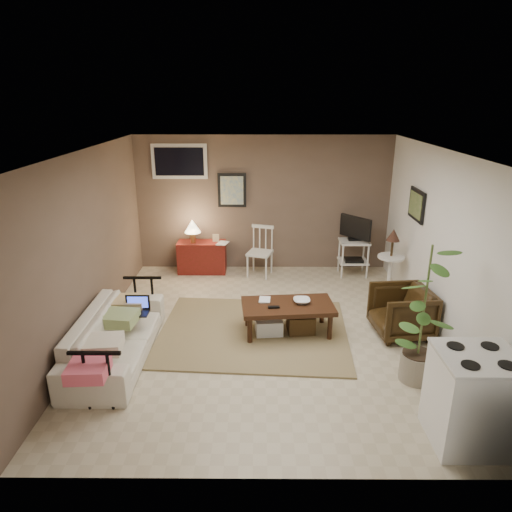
{
  "coord_description": "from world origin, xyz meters",
  "views": [
    {
      "loc": [
        -0.08,
        -5.47,
        3.02
      ],
      "look_at": [
        -0.11,
        0.35,
        0.97
      ],
      "focal_mm": 32.0,
      "sensor_mm": 36.0,
      "label": 1
    }
  ],
  "objects_px": {
    "sofa": "(115,329)",
    "armchair": "(402,310)",
    "potted_plant": "(424,310)",
    "stove": "(472,399)",
    "coffee_table": "(287,316)",
    "tv_stand": "(354,245)",
    "spindle_chair": "(260,253)",
    "side_table": "(391,255)",
    "red_console": "(201,254)"
  },
  "relations": [
    {
      "from": "sofa",
      "to": "armchair",
      "type": "xyz_separation_m",
      "value": [
        3.61,
        0.59,
        -0.03
      ]
    },
    {
      "from": "potted_plant",
      "to": "stove",
      "type": "relative_size",
      "value": 1.79
    },
    {
      "from": "coffee_table",
      "to": "tv_stand",
      "type": "height_order",
      "value": "tv_stand"
    },
    {
      "from": "spindle_chair",
      "to": "potted_plant",
      "type": "relative_size",
      "value": 0.54
    },
    {
      "from": "side_table",
      "to": "potted_plant",
      "type": "distance_m",
      "value": 2.33
    },
    {
      "from": "tv_stand",
      "to": "armchair",
      "type": "xyz_separation_m",
      "value": [
        0.22,
        -2.15,
        -0.2
      ]
    },
    {
      "from": "spindle_chair",
      "to": "potted_plant",
      "type": "xyz_separation_m",
      "value": [
        1.74,
        -3.17,
        0.45
      ]
    },
    {
      "from": "red_console",
      "to": "side_table",
      "type": "height_order",
      "value": "side_table"
    },
    {
      "from": "potted_plant",
      "to": "stove",
      "type": "xyz_separation_m",
      "value": [
        0.16,
        -0.96,
        -0.41
      ]
    },
    {
      "from": "potted_plant",
      "to": "spindle_chair",
      "type": "bearing_deg",
      "value": 118.77
    },
    {
      "from": "coffee_table",
      "to": "potted_plant",
      "type": "bearing_deg",
      "value": -36.98
    },
    {
      "from": "coffee_table",
      "to": "stove",
      "type": "bearing_deg",
      "value": -52.34
    },
    {
      "from": "tv_stand",
      "to": "armchair",
      "type": "distance_m",
      "value": 2.17
    },
    {
      "from": "sofa",
      "to": "stove",
      "type": "xyz_separation_m",
      "value": [
        3.65,
        -1.4,
        0.06
      ]
    },
    {
      "from": "side_table",
      "to": "potted_plant",
      "type": "xyz_separation_m",
      "value": [
        -0.3,
        -2.3,
        0.18
      ]
    },
    {
      "from": "stove",
      "to": "tv_stand",
      "type": "bearing_deg",
      "value": 93.51
    },
    {
      "from": "sofa",
      "to": "stove",
      "type": "height_order",
      "value": "stove"
    },
    {
      "from": "potted_plant",
      "to": "stove",
      "type": "distance_m",
      "value": 1.06
    },
    {
      "from": "tv_stand",
      "to": "stove",
      "type": "distance_m",
      "value": 4.15
    },
    {
      "from": "side_table",
      "to": "armchair",
      "type": "xyz_separation_m",
      "value": [
        -0.18,
        -1.27,
        -0.32
      ]
    },
    {
      "from": "sofa",
      "to": "armchair",
      "type": "height_order",
      "value": "sofa"
    },
    {
      "from": "spindle_chair",
      "to": "armchair",
      "type": "distance_m",
      "value": 2.84
    },
    {
      "from": "coffee_table",
      "to": "sofa",
      "type": "height_order",
      "value": "sofa"
    },
    {
      "from": "sofa",
      "to": "spindle_chair",
      "type": "relative_size",
      "value": 2.27
    },
    {
      "from": "spindle_chair",
      "to": "tv_stand",
      "type": "height_order",
      "value": "tv_stand"
    },
    {
      "from": "red_console",
      "to": "armchair",
      "type": "bearing_deg",
      "value": -37.97
    },
    {
      "from": "red_console",
      "to": "stove",
      "type": "xyz_separation_m",
      "value": [
        2.96,
        -4.27,
        0.11
      ]
    },
    {
      "from": "sofa",
      "to": "red_console",
      "type": "bearing_deg",
      "value": -13.51
    },
    {
      "from": "potted_plant",
      "to": "armchair",
      "type": "bearing_deg",
      "value": 83.18
    },
    {
      "from": "sofa",
      "to": "side_table",
      "type": "height_order",
      "value": "side_table"
    },
    {
      "from": "coffee_table",
      "to": "side_table",
      "type": "distance_m",
      "value": 2.15
    },
    {
      "from": "sofa",
      "to": "spindle_chair",
      "type": "bearing_deg",
      "value": -32.56
    },
    {
      "from": "armchair",
      "to": "coffee_table",
      "type": "bearing_deg",
      "value": -96.76
    },
    {
      "from": "red_console",
      "to": "side_table",
      "type": "distance_m",
      "value": 3.28
    },
    {
      "from": "coffee_table",
      "to": "tv_stand",
      "type": "distance_m",
      "value": 2.52
    },
    {
      "from": "armchair",
      "to": "potted_plant",
      "type": "relative_size",
      "value": 0.45
    },
    {
      "from": "tv_stand",
      "to": "potted_plant",
      "type": "relative_size",
      "value": 0.66
    },
    {
      "from": "sofa",
      "to": "armchair",
      "type": "bearing_deg",
      "value": -80.69
    },
    {
      "from": "tv_stand",
      "to": "side_table",
      "type": "xyz_separation_m",
      "value": [
        0.4,
        -0.88,
        0.12
      ]
    },
    {
      "from": "red_console",
      "to": "stove",
      "type": "bearing_deg",
      "value": -55.31
    },
    {
      "from": "potted_plant",
      "to": "stove",
      "type": "bearing_deg",
      "value": -80.59
    },
    {
      "from": "coffee_table",
      "to": "potted_plant",
      "type": "height_order",
      "value": "potted_plant"
    },
    {
      "from": "side_table",
      "to": "armchair",
      "type": "relative_size",
      "value": 1.52
    },
    {
      "from": "potted_plant",
      "to": "coffee_table",
      "type": "bearing_deg",
      "value": 143.02
    },
    {
      "from": "side_table",
      "to": "armchair",
      "type": "height_order",
      "value": "side_table"
    },
    {
      "from": "spindle_chair",
      "to": "potted_plant",
      "type": "distance_m",
      "value": 3.65
    },
    {
      "from": "coffee_table",
      "to": "armchair",
      "type": "xyz_separation_m",
      "value": [
        1.51,
        -0.01,
        0.11
      ]
    },
    {
      "from": "potted_plant",
      "to": "stove",
      "type": "height_order",
      "value": "potted_plant"
    },
    {
      "from": "sofa",
      "to": "tv_stand",
      "type": "relative_size",
      "value": 1.87
    },
    {
      "from": "sofa",
      "to": "red_console",
      "type": "height_order",
      "value": "red_console"
    }
  ]
}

